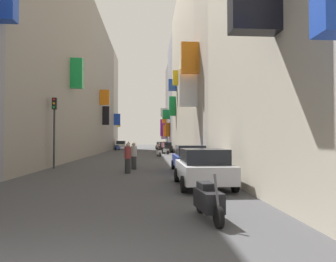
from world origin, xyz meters
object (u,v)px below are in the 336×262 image
at_px(scooter_black, 208,200).
at_px(pedestrian_mid_street, 163,147).
at_px(parked_car_red, 163,146).
at_px(parked_car_black, 165,147).
at_px(traffic_light_near_corner, 54,121).
at_px(parked_car_white, 121,145).
at_px(scooter_silver, 166,150).
at_px(pedestrian_crossing, 128,147).
at_px(scooter_white, 159,152).
at_px(scooter_blue, 117,148).
at_px(parked_car_blue, 189,158).
at_px(scooter_red, 127,148).
at_px(pedestrian_near_right, 128,158).
at_px(pedestrian_near_left, 134,156).
at_px(parked_car_silver, 203,167).
at_px(scooter_orange, 133,149).
at_px(parked_car_green, 161,145).

xyz_separation_m(scooter_black, pedestrian_mid_street, (0.41, 32.24, 0.36)).
bearing_deg(pedestrian_mid_street, parked_car_red, 87.25).
distance_m(parked_car_black, pedestrian_mid_street, 3.36).
xyz_separation_m(scooter_black, traffic_light_near_corner, (-7.51, 12.77, 2.63)).
distance_m(parked_car_white, traffic_light_near_corner, 37.48).
bearing_deg(scooter_silver, parked_car_white, 110.82).
height_order(pedestrian_crossing, traffic_light_near_corner, traffic_light_near_corner).
xyz_separation_m(scooter_white, scooter_blue, (-6.40, 18.46, -0.00)).
relative_size(scooter_black, pedestrian_mid_street, 1.12).
height_order(parked_car_blue, scooter_red, parked_car_blue).
bearing_deg(scooter_silver, scooter_blue, 119.05).
bearing_deg(parked_car_white, scooter_silver, -69.18).
bearing_deg(pedestrian_near_right, scooter_black, -75.29).
bearing_deg(scooter_red, scooter_silver, -60.21).
distance_m(scooter_black, pedestrian_near_right, 10.14).
bearing_deg(scooter_white, scooter_black, -89.30).
bearing_deg(traffic_light_near_corner, parked_car_white, 88.69).
xyz_separation_m(parked_car_red, traffic_light_near_corner, (-8.35, -28.27, 2.32)).
relative_size(scooter_red, pedestrian_near_left, 1.19).
bearing_deg(pedestrian_crossing, scooter_black, -83.18).
relative_size(parked_car_black, pedestrian_mid_street, 2.46).
distance_m(scooter_black, pedestrian_near_left, 12.20).
distance_m(parked_car_blue, pedestrian_crossing, 26.13).
xyz_separation_m(scooter_white, pedestrian_near_right, (-2.26, -15.85, 0.37)).
distance_m(parked_car_silver, scooter_black, 4.96).
bearing_deg(scooter_orange, traffic_light_near_corner, -98.49).
bearing_deg(scooter_silver, scooter_red, 119.79).
distance_m(parked_car_silver, scooter_orange, 33.28).
bearing_deg(scooter_black, scooter_white, 90.70).
xyz_separation_m(parked_car_black, parked_car_white, (-7.56, 14.60, 0.04)).
xyz_separation_m(parked_car_blue, traffic_light_near_corner, (-8.48, 2.36, 2.30)).
xyz_separation_m(parked_car_white, pedestrian_near_right, (4.09, -40.37, 0.03)).
height_order(scooter_black, scooter_orange, same).
relative_size(pedestrian_crossing, pedestrian_near_left, 0.93).
relative_size(parked_car_black, parked_car_white, 0.97).
relative_size(parked_car_white, pedestrian_near_right, 2.48).
distance_m(scooter_silver, pedestrian_near_left, 18.98).
relative_size(pedestrian_crossing, pedestrian_mid_street, 0.94).
xyz_separation_m(scooter_silver, traffic_light_near_corner, (-8.26, -17.92, 2.63)).
relative_size(scooter_orange, traffic_light_near_corner, 0.40).
distance_m(parked_car_blue, parked_car_green, 39.30).
bearing_deg(scooter_blue, pedestrian_mid_street, -59.04).
bearing_deg(parked_car_white, traffic_light_near_corner, -91.31).
distance_m(parked_car_blue, scooter_silver, 20.28).
relative_size(scooter_black, scooter_red, 0.92).
distance_m(parked_car_green, scooter_white, 24.09).
height_order(scooter_black, pedestrian_crossing, pedestrian_crossing).
bearing_deg(parked_car_green, scooter_red, -120.64).
distance_m(scooter_white, pedestrian_near_right, 16.02).
xyz_separation_m(parked_car_red, parked_car_white, (-7.49, 9.13, 0.03)).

